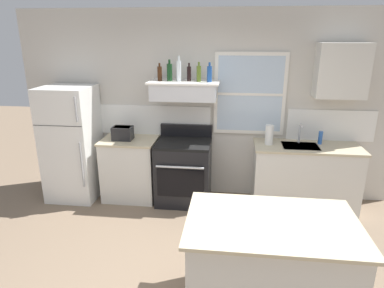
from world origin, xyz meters
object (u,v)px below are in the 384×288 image
bottle_balsamic_dark (189,73)px  toaster (123,133)px  refrigerator (72,143)px  stove_range (184,171)px  dish_soap_bottle (320,138)px  bottle_blue_liqueur (209,74)px  paper_towel_roll (269,135)px  bottle_olive_oil_square (199,73)px  bottle_dark_green_wine (170,72)px  bottle_brown_stout (160,73)px  bottle_clear_tall (179,71)px  kitchen_island (269,268)px

bottle_balsamic_dark → toaster: bearing=-174.0°
refrigerator → bottle_balsamic_dark: bearing=4.3°
stove_range → dish_soap_bottle: (1.88, 0.14, 0.54)m
bottle_blue_liqueur → paper_towel_roll: bottle_blue_liqueur is taller
bottle_olive_oil_square → refrigerator: bearing=-177.1°
bottle_dark_green_wine → bottle_blue_liqueur: 0.55m
bottle_brown_stout → bottle_blue_liqueur: bottle_blue_liqueur is taller
bottle_blue_liqueur → paper_towel_roll: bearing=-0.4°
bottle_clear_tall → bottle_olive_oil_square: bottle_clear_tall is taller
refrigerator → bottle_dark_green_wine: size_ratio=5.84×
refrigerator → bottle_brown_stout: (1.31, 0.13, 1.02)m
bottle_dark_green_wine → bottle_clear_tall: bearing=-18.4°
refrigerator → paper_towel_roll: bearing=1.2°
stove_range → bottle_olive_oil_square: 1.41m
stove_range → bottle_clear_tall: 1.42m
bottle_balsamic_dark → dish_soap_bottle: 2.00m
toaster → bottle_brown_stout: (0.54, 0.10, 0.84)m
toaster → kitchen_island: size_ratio=0.21×
bottle_clear_tall → kitchen_island: size_ratio=0.24×
stove_range → bottle_dark_green_wine: bearing=152.2°
bottle_dark_green_wine → paper_towel_roll: 1.60m
bottle_olive_oil_square → paper_towel_roll: (0.97, -0.03, -0.81)m
refrigerator → bottle_blue_liqueur: (2.00, 0.07, 1.02)m
bottle_dark_green_wine → kitchen_island: 2.82m
bottle_blue_liqueur → paper_towel_roll: size_ratio=0.95×
stove_range → bottle_balsamic_dark: (0.07, 0.11, 1.38)m
bottle_clear_tall → bottle_blue_liqueur: bottle_clear_tall is taller
bottle_balsamic_dark → bottle_blue_liqueur: 0.29m
bottle_brown_stout → bottle_clear_tall: bearing=-9.0°
bottle_brown_stout → bottle_balsamic_dark: size_ratio=0.98×
kitchen_island → bottle_clear_tall: bearing=117.7°
bottle_dark_green_wine → bottle_balsamic_dark: bearing=0.4°
toaster → bottle_blue_liqueur: (1.23, 0.04, 0.84)m
bottle_balsamic_dark → paper_towel_roll: 1.37m
toaster → paper_towel_roll: (2.06, 0.03, 0.04)m
paper_towel_roll → toaster: bearing=-179.2°
stove_range → dish_soap_bottle: 1.96m
bottle_balsamic_dark → stove_range: bearing=-122.0°
paper_towel_roll → kitchen_island: 2.14m
bottle_dark_green_wine → bottle_olive_oil_square: bearing=-4.8°
bottle_brown_stout → bottle_olive_oil_square: size_ratio=0.92×
bottle_brown_stout → toaster: bearing=-170.0°
bottle_brown_stout → bottle_dark_green_wine: (0.14, 0.00, 0.02)m
toaster → bottle_blue_liqueur: 1.49m
bottle_olive_oil_square → bottle_balsamic_dark: bearing=165.5°
bottle_dark_green_wine → paper_towel_roll: size_ratio=1.05×
paper_towel_roll → bottle_brown_stout: bearing=177.5°
bottle_olive_oil_square → kitchen_island: (0.82, -2.08, -1.40)m
bottle_balsamic_dark → bottle_olive_oil_square: (0.14, -0.04, 0.01)m
kitchen_island → toaster: bearing=133.3°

